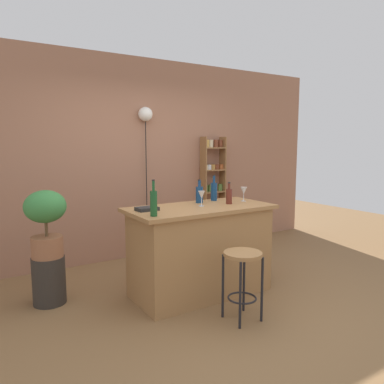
% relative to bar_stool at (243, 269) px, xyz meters
% --- Properties ---
extents(ground, '(12.00, 12.00, 0.00)m').
position_rel_bar_stool_xyz_m(ground, '(0.01, 0.42, -0.48)').
color(ground, brown).
extents(back_wall, '(6.40, 0.10, 2.80)m').
position_rel_bar_stool_xyz_m(back_wall, '(0.01, 2.37, 0.92)').
color(back_wall, '#9E6B51').
rests_on(back_wall, ground).
extents(kitchen_counter, '(1.56, 0.74, 0.96)m').
position_rel_bar_stool_xyz_m(kitchen_counter, '(0.01, 0.72, 0.00)').
color(kitchen_counter, '#9E7042').
rests_on(kitchen_counter, ground).
extents(bar_stool, '(0.35, 0.35, 0.64)m').
position_rel_bar_stool_xyz_m(bar_stool, '(0.00, 0.00, 0.00)').
color(bar_stool, black).
rests_on(bar_stool, ground).
extents(spice_shelf, '(0.39, 0.17, 1.72)m').
position_rel_bar_stool_xyz_m(spice_shelf, '(1.23, 2.21, 0.46)').
color(spice_shelf, olive).
rests_on(spice_shelf, ground).
extents(plant_stool, '(0.32, 0.32, 0.49)m').
position_rel_bar_stool_xyz_m(plant_stool, '(-1.44, 1.31, -0.24)').
color(plant_stool, '#2D2823').
rests_on(plant_stool, ground).
extents(potted_plant, '(0.41, 0.37, 0.68)m').
position_rel_bar_stool_xyz_m(potted_plant, '(-1.44, 1.31, 0.40)').
color(potted_plant, '#935B3D').
rests_on(potted_plant, plant_stool).
extents(bottle_vinegar, '(0.07, 0.07, 0.24)m').
position_rel_bar_stool_xyz_m(bottle_vinegar, '(0.37, 0.69, 0.57)').
color(bottle_vinegar, '#5B2319').
rests_on(bottle_vinegar, kitchen_counter).
extents(bottle_olive_oil, '(0.07, 0.07, 0.30)m').
position_rel_bar_stool_xyz_m(bottle_olive_oil, '(0.36, 0.97, 0.59)').
color(bottle_olive_oil, navy).
rests_on(bottle_olive_oil, kitchen_counter).
extents(bottle_sauce_amber, '(0.08, 0.08, 0.27)m').
position_rel_bar_stool_xyz_m(bottle_sauce_amber, '(0.13, 0.92, 0.58)').
color(bottle_sauce_amber, navy).
rests_on(bottle_sauce_amber, kitchen_counter).
extents(bottle_soda_blue, '(0.07, 0.07, 0.34)m').
position_rel_bar_stool_xyz_m(bottle_soda_blue, '(-0.64, 0.50, 0.60)').
color(bottle_soda_blue, '#194C23').
rests_on(bottle_soda_blue, kitchen_counter).
extents(wine_glass_left, '(0.07, 0.07, 0.16)m').
position_rel_bar_stool_xyz_m(wine_glass_left, '(0.63, 0.76, 0.59)').
color(wine_glass_left, silver).
rests_on(wine_glass_left, kitchen_counter).
extents(wine_glass_center, '(0.07, 0.07, 0.16)m').
position_rel_bar_stool_xyz_m(wine_glass_center, '(0.03, 0.72, 0.59)').
color(wine_glass_center, silver).
rests_on(wine_glass_center, kitchen_counter).
extents(cookbook, '(0.22, 0.16, 0.03)m').
position_rel_bar_stool_xyz_m(cookbook, '(-0.58, 0.80, 0.49)').
color(cookbook, black).
rests_on(cookbook, kitchen_counter).
extents(pendant_globe_light, '(0.20, 0.20, 2.12)m').
position_rel_bar_stool_xyz_m(pendant_globe_light, '(0.10, 2.26, 1.51)').
color(pendant_globe_light, black).
rests_on(pendant_globe_light, ground).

